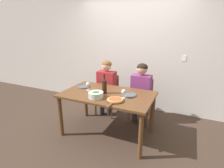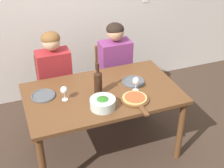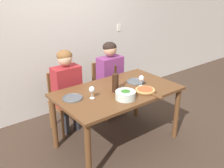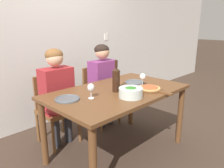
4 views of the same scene
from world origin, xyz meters
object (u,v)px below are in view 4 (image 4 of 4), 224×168
object	(u,v)px
person_man	(103,78)
pizza_on_board	(150,89)
chair_right	(99,93)
wine_bottle	(116,79)
wine_glass_left	(91,88)
dinner_plate_left	(67,99)
broccoli_bowl	(131,92)
person_woman	(58,89)
chair_left	(54,106)
wine_glass_right	(143,77)
dinner_plate_right	(135,82)

from	to	relation	value
person_man	pizza_on_board	xyz separation A→B (m)	(-0.16, -0.92, 0.06)
chair_right	pizza_on_board	bearing A→B (deg)	-98.62
wine_bottle	wine_glass_left	xyz separation A→B (m)	(-0.34, 0.02, -0.03)
chair_right	dinner_plate_left	world-z (taller)	chair_right
chair_right	broccoli_bowl	size ratio (longest dim) A/B	3.55
broccoli_bowl	wine_glass_left	distance (m)	0.40
chair_right	person_woman	xyz separation A→B (m)	(-0.76, -0.11, 0.26)
dinner_plate_left	pizza_on_board	xyz separation A→B (m)	(0.82, -0.38, 0.01)
chair_left	pizza_on_board	world-z (taller)	chair_left
chair_left	dinner_plate_left	world-z (taller)	chair_left
wine_bottle	dinner_plate_left	size ratio (longest dim) A/B	1.42
person_man	wine_bottle	size ratio (longest dim) A/B	3.50
wine_bottle	wine_glass_right	distance (m)	0.38
wine_bottle	dinner_plate_right	bearing A→B (deg)	11.11
chair_left	wine_glass_left	distance (m)	0.88
chair_left	wine_glass_left	world-z (taller)	wine_glass_left
person_woman	wine_glass_left	xyz separation A→B (m)	(-0.03, -0.67, 0.15)
chair_left	dinner_plate_right	distance (m)	1.06
broccoli_bowl	dinner_plate_right	size ratio (longest dim) A/B	1.00
broccoli_bowl	pizza_on_board	xyz separation A→B (m)	(0.33, -0.00, -0.03)
chair_right	wine_bottle	size ratio (longest dim) A/B	2.49
person_man	wine_glass_right	bearing A→B (deg)	-95.83
wine_bottle	person_man	bearing A→B (deg)	56.58
pizza_on_board	wine_glass_right	bearing A→B (deg)	64.33
chair_left	wine_glass_left	bearing A→B (deg)	-92.38
chair_right	pizza_on_board	world-z (taller)	chair_right
chair_left	wine_glass_right	world-z (taller)	wine_glass_right
chair_right	person_woman	size ratio (longest dim) A/B	0.71
dinner_plate_right	wine_glass_right	xyz separation A→B (m)	(-0.04, -0.15, 0.10)
person_woman	wine_bottle	size ratio (longest dim) A/B	3.50
wine_glass_left	dinner_plate_left	bearing A→B (deg)	144.05
wine_glass_left	wine_glass_right	xyz separation A→B (m)	(0.71, -0.09, 0.00)
dinner_plate_left	dinner_plate_right	bearing A→B (deg)	-4.14
person_woman	pizza_on_board	distance (m)	1.10
chair_right	wine_glass_right	distance (m)	0.96
person_man	dinner_plate_left	distance (m)	1.11
chair_right	person_woman	bearing A→B (deg)	-171.94
chair_right	dinner_plate_left	xyz separation A→B (m)	(-0.98, -0.64, 0.32)
chair_left	person_woman	distance (m)	0.28
person_woman	pizza_on_board	xyz separation A→B (m)	(0.60, -0.92, 0.06)
chair_right	wine_glass_left	bearing A→B (deg)	-135.44
pizza_on_board	person_woman	bearing A→B (deg)	123.19
broccoli_bowl	wine_glass_right	size ratio (longest dim) A/B	1.60
broccoli_bowl	person_woman	bearing A→B (deg)	106.38
chair_left	person_man	size ratio (longest dim) A/B	0.71
person_man	broccoli_bowl	size ratio (longest dim) A/B	5.00
chair_left	wine_glass_right	xyz separation A→B (m)	(0.68, -0.86, 0.41)
chair_right	wine_bottle	bearing A→B (deg)	-119.71
dinner_plate_left	wine_glass_left	world-z (taller)	wine_glass_left
wine_bottle	wine_glass_left	bearing A→B (deg)	177.45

